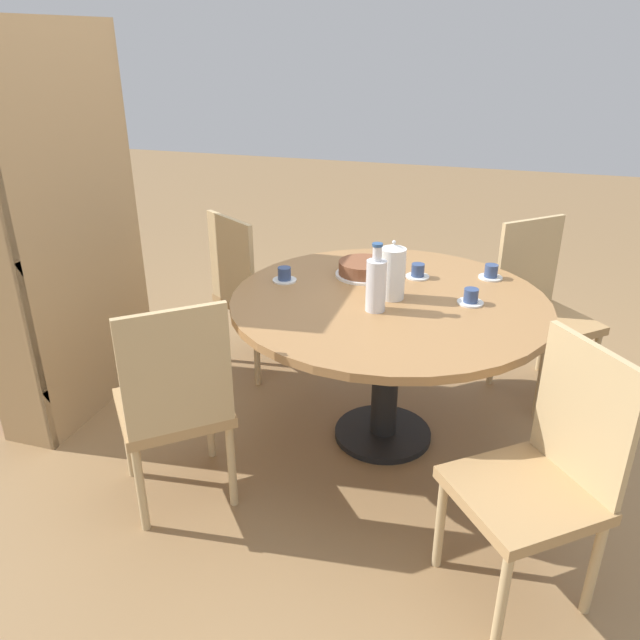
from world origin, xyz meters
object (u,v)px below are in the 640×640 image
coffee_pot (393,272)px  cake_main (364,269)px  chair_b (253,291)px  cup_c (418,272)px  cup_b (491,273)px  bookshelf (64,239)px  cup_d (284,276)px  cup_a (471,298)px  chair_c (175,402)px  chair_d (542,474)px  water_bottle (376,284)px  chair_a (540,307)px

coffee_pot → cake_main: (0.23, 0.18, -0.09)m
chair_b → cup_c: 0.99m
cake_main → cup_b: bearing=-76.3°
bookshelf → cake_main: bearing=104.0°
coffee_pot → cup_d: size_ratio=2.32×
cup_a → cup_d: same height
coffee_pot → cup_b: coffee_pot is taller
chair_c → cup_a: bearing=174.4°
chair_c → cake_main: chair_c is taller
chair_d → water_bottle: size_ratio=3.15×
chair_a → bookshelf: 2.43m
cake_main → cup_d: cake_main is taller
chair_a → chair_c: size_ratio=1.00×
chair_b → chair_d: 1.94m
chair_b → cup_b: size_ratio=8.14×
coffee_pot → chair_d: bearing=-138.3°
chair_d → cup_a: chair_d is taller
chair_c → cup_a: chair_c is taller
cup_a → cup_d: 0.86m
cake_main → chair_c: bearing=150.2°
water_bottle → cup_b: size_ratio=2.59×
chair_b → cup_d: 0.61m
cake_main → coffee_pot: bearing=-142.2°
chair_b → cup_a: chair_b is taller
chair_c → cup_d: 0.82m
bookshelf → chair_d: bearing=74.5°
chair_c → bookshelf: 1.12m
water_bottle → cup_a: bearing=-63.3°
chair_a → cup_d: (-0.65, 1.19, 0.28)m
coffee_pot → chair_c: bearing=134.3°
coffee_pot → cup_b: 0.56m
chair_a → coffee_pot: (-0.70, 0.67, 0.37)m
cake_main → cup_a: (-0.20, -0.52, -0.01)m
cake_main → chair_d: bearing=-139.2°
cake_main → cup_d: size_ratio=2.39×
bookshelf → cup_d: (0.17, -1.06, -0.13)m
chair_b → cake_main: size_ratio=3.40×
chair_d → bookshelf: (0.62, 2.23, 0.41)m
cup_c → cup_b: bearing=-74.9°
bookshelf → coffee_pot: bookshelf is taller
cup_b → cup_c: (-0.09, 0.33, 0.00)m
cup_d → water_bottle: bearing=-113.7°
coffee_pot → cup_b: size_ratio=2.32×
chair_b → cup_d: chair_b is taller
cake_main → chair_a: bearing=-61.0°
water_bottle → cup_d: 0.53m
chair_d → water_bottle: (0.58, 0.69, 0.37)m
chair_b → cup_b: chair_b is taller
chair_b → bookshelf: size_ratio=0.50×
chair_d → cup_a: bearing=164.1°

